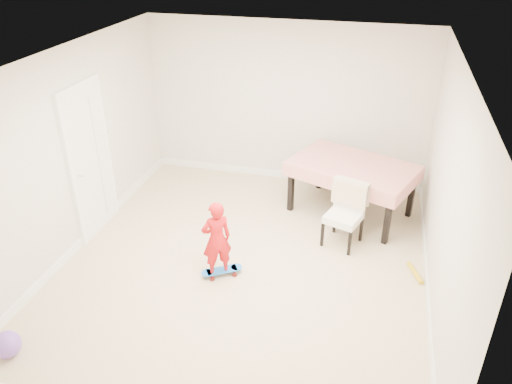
% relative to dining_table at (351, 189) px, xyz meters
% --- Properties ---
extents(ground, '(5.00, 5.00, 0.00)m').
position_rel_dining_table_xyz_m(ground, '(-1.18, -1.60, -0.40)').
color(ground, '#C5AF89').
rests_on(ground, ground).
extents(ceiling, '(4.50, 5.00, 0.04)m').
position_rel_dining_table_xyz_m(ceiling, '(-1.18, -1.60, 2.18)').
color(ceiling, white).
rests_on(ceiling, wall_back).
extents(wall_back, '(4.50, 0.04, 2.60)m').
position_rel_dining_table_xyz_m(wall_back, '(-1.18, 0.88, 0.90)').
color(wall_back, beige).
rests_on(wall_back, ground).
extents(wall_front, '(4.50, 0.04, 2.60)m').
position_rel_dining_table_xyz_m(wall_front, '(-1.18, -4.08, 0.90)').
color(wall_front, beige).
rests_on(wall_front, ground).
extents(wall_left, '(0.04, 5.00, 2.60)m').
position_rel_dining_table_xyz_m(wall_left, '(-3.41, -1.60, 0.90)').
color(wall_left, beige).
rests_on(wall_left, ground).
extents(wall_right, '(0.04, 5.00, 2.60)m').
position_rel_dining_table_xyz_m(wall_right, '(1.05, -1.60, 0.90)').
color(wall_right, beige).
rests_on(wall_right, ground).
extents(door, '(0.11, 0.94, 2.11)m').
position_rel_dining_table_xyz_m(door, '(-3.40, -1.30, 0.62)').
color(door, white).
rests_on(door, ground).
extents(baseboard_back, '(4.50, 0.02, 0.12)m').
position_rel_dining_table_xyz_m(baseboard_back, '(-1.18, 0.89, -0.34)').
color(baseboard_back, white).
rests_on(baseboard_back, ground).
extents(baseboard_left, '(0.02, 5.00, 0.12)m').
position_rel_dining_table_xyz_m(baseboard_left, '(-3.42, -1.60, -0.34)').
color(baseboard_left, white).
rests_on(baseboard_left, ground).
extents(baseboard_right, '(0.02, 5.00, 0.12)m').
position_rel_dining_table_xyz_m(baseboard_right, '(1.06, -1.60, -0.34)').
color(baseboard_right, white).
rests_on(baseboard_right, ground).
extents(dining_table, '(1.99, 1.63, 0.81)m').
position_rel_dining_table_xyz_m(dining_table, '(0.00, 0.00, 0.00)').
color(dining_table, red).
rests_on(dining_table, ground).
extents(dining_chair, '(0.64, 0.69, 0.89)m').
position_rel_dining_table_xyz_m(dining_chair, '(-0.03, -0.84, 0.04)').
color(dining_chair, silver).
rests_on(dining_chair, ground).
extents(skateboard, '(0.54, 0.43, 0.08)m').
position_rel_dining_table_xyz_m(skateboard, '(-1.39, -1.90, -0.37)').
color(skateboard, blue).
rests_on(skateboard, ground).
extents(child, '(0.44, 0.41, 1.01)m').
position_rel_dining_table_xyz_m(child, '(-1.43, -1.92, 0.10)').
color(child, red).
rests_on(child, ground).
extents(balloon, '(0.28, 0.28, 0.28)m').
position_rel_dining_table_xyz_m(balloon, '(-3.08, -3.68, -0.26)').
color(balloon, '#784FBE').
rests_on(balloon, ground).
extents(foam_toy, '(0.20, 0.39, 0.06)m').
position_rel_dining_table_xyz_m(foam_toy, '(0.94, -1.30, -0.37)').
color(foam_toy, gold).
rests_on(foam_toy, ground).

